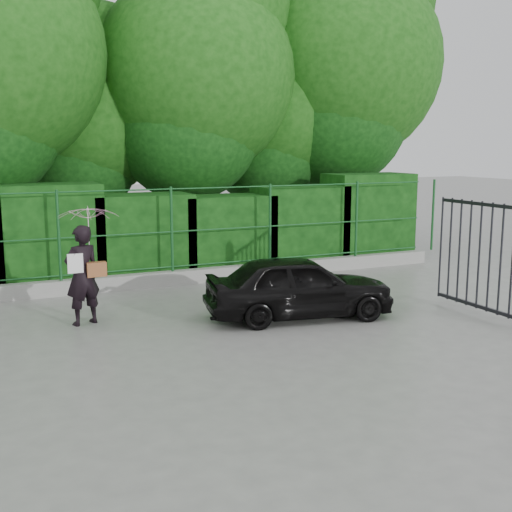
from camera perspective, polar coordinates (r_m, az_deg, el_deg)
name	(u,v)px	position (r m, az deg, el deg)	size (l,w,h in m)	color
ground	(237,347)	(9.61, -1.72, -8.08)	(80.00, 80.00, 0.00)	gray
kerb	(155,280)	(13.70, -9.00, -2.10)	(14.00, 0.25, 0.30)	#9E9E99
fence	(164,230)	(13.58, -8.22, 2.32)	(14.13, 0.06, 1.80)	#164D20
hedge	(136,233)	(14.48, -10.58, 2.06)	(14.20, 1.20, 2.25)	black
trees	(159,78)	(16.92, -8.60, 15.38)	(17.10, 6.15, 8.08)	black
gate	(512,254)	(11.34, 21.77, 0.16)	(0.22, 2.33, 2.36)	black
woman	(87,247)	(10.93, -14.79, 0.82)	(1.00, 1.01, 1.97)	black
car	(299,286)	(11.09, 3.84, -2.70)	(1.30, 3.24, 1.10)	black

